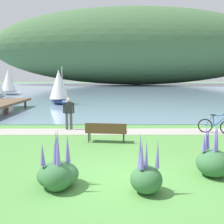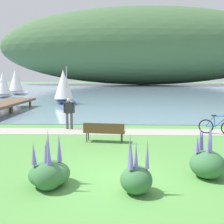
{
  "view_description": "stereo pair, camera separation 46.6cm",
  "coord_description": "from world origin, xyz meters",
  "px_view_note": "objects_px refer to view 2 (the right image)",
  "views": [
    {
      "loc": [
        -0.37,
        -6.91,
        2.94
      ],
      "look_at": [
        -0.3,
        6.32,
        1.0
      ],
      "focal_mm": 40.78,
      "sensor_mm": 36.0,
      "label": 1
    },
    {
      "loc": [
        0.1,
        -6.9,
        2.94
      ],
      "look_at": [
        -0.3,
        6.32,
        1.0
      ],
      "focal_mm": 40.78,
      "sensor_mm": 36.0,
      "label": 2
    }
  ],
  "objects_px": {
    "person_at_shoreline": "(69,111)",
    "sailboat_mid_bay": "(3,84)",
    "sailboat_nearest_to_shore": "(64,86)",
    "sailboat_toward_hillside": "(16,82)",
    "bicycle_leaning_near_bench": "(217,127)",
    "park_bench_near_camera": "(104,131)"
  },
  "relations": [
    {
      "from": "person_at_shoreline",
      "to": "sailboat_mid_bay",
      "type": "xyz_separation_m",
      "value": [
        -12.11,
        18.48,
        0.74
      ]
    },
    {
      "from": "person_at_shoreline",
      "to": "sailboat_nearest_to_shore",
      "type": "relative_size",
      "value": 0.46
    },
    {
      "from": "sailboat_mid_bay",
      "to": "sailboat_toward_hillside",
      "type": "xyz_separation_m",
      "value": [
        -0.52,
        5.4,
        0.2
      ]
    },
    {
      "from": "sailboat_nearest_to_shore",
      "to": "sailboat_mid_bay",
      "type": "bearing_deg",
      "value": 143.75
    },
    {
      "from": "bicycle_leaning_near_bench",
      "to": "sailboat_toward_hillside",
      "type": "distance_m",
      "value": 32.09
    },
    {
      "from": "park_bench_near_camera",
      "to": "person_at_shoreline",
      "type": "relative_size",
      "value": 1.08
    },
    {
      "from": "bicycle_leaning_near_bench",
      "to": "sailboat_nearest_to_shore",
      "type": "relative_size",
      "value": 0.44
    },
    {
      "from": "park_bench_near_camera",
      "to": "sailboat_toward_hillside",
      "type": "relative_size",
      "value": 0.46
    },
    {
      "from": "park_bench_near_camera",
      "to": "sailboat_mid_bay",
      "type": "height_order",
      "value": "sailboat_mid_bay"
    },
    {
      "from": "sailboat_toward_hillside",
      "to": "bicycle_leaning_near_bench",
      "type": "bearing_deg",
      "value": -50.93
    },
    {
      "from": "bicycle_leaning_near_bench",
      "to": "sailboat_toward_hillside",
      "type": "height_order",
      "value": "sailboat_toward_hillside"
    },
    {
      "from": "person_at_shoreline",
      "to": "sailboat_toward_hillside",
      "type": "bearing_deg",
      "value": 117.87
    },
    {
      "from": "person_at_shoreline",
      "to": "sailboat_nearest_to_shore",
      "type": "xyz_separation_m",
      "value": [
        -2.82,
        11.68,
        0.81
      ]
    },
    {
      "from": "park_bench_near_camera",
      "to": "sailboat_nearest_to_shore",
      "type": "distance_m",
      "value": 15.21
    },
    {
      "from": "sailboat_nearest_to_shore",
      "to": "sailboat_toward_hillside",
      "type": "relative_size",
      "value": 0.93
    },
    {
      "from": "person_at_shoreline",
      "to": "sailboat_nearest_to_shore",
      "type": "bearing_deg",
      "value": 103.6
    },
    {
      "from": "person_at_shoreline",
      "to": "park_bench_near_camera",
      "type": "bearing_deg",
      "value": -52.39
    },
    {
      "from": "bicycle_leaning_near_bench",
      "to": "sailboat_nearest_to_shore",
      "type": "bearing_deg",
      "value": 129.35
    },
    {
      "from": "person_at_shoreline",
      "to": "sailboat_mid_bay",
      "type": "relative_size",
      "value": 0.48
    },
    {
      "from": "park_bench_near_camera",
      "to": "sailboat_mid_bay",
      "type": "bearing_deg",
      "value": 123.81
    },
    {
      "from": "person_at_shoreline",
      "to": "sailboat_mid_bay",
      "type": "bearing_deg",
      "value": 123.23
    },
    {
      "from": "park_bench_near_camera",
      "to": "person_at_shoreline",
      "type": "xyz_separation_m",
      "value": [
        -2.06,
        2.67,
        0.46
      ]
    }
  ]
}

